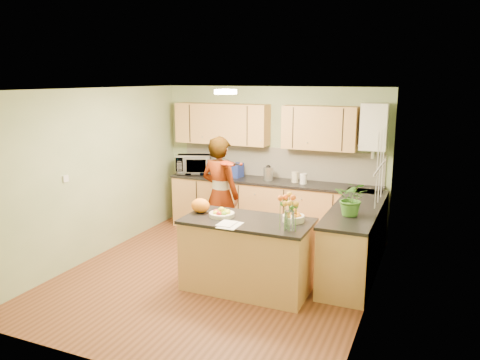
% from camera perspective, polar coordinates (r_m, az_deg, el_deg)
% --- Properties ---
extents(floor, '(4.50, 4.50, 0.00)m').
position_cam_1_polar(floor, '(6.54, -2.76, -11.48)').
color(floor, '#593019').
rests_on(floor, ground).
extents(ceiling, '(4.00, 4.50, 0.02)m').
position_cam_1_polar(ceiling, '(5.98, -3.01, 11.00)').
color(ceiling, silver).
rests_on(ceiling, wall_back).
extents(wall_back, '(4.00, 0.02, 2.50)m').
position_cam_1_polar(wall_back, '(8.18, 4.04, 2.54)').
color(wall_back, gray).
rests_on(wall_back, floor).
extents(wall_front, '(4.00, 0.02, 2.50)m').
position_cam_1_polar(wall_front, '(4.31, -16.18, -6.95)').
color(wall_front, gray).
rests_on(wall_front, floor).
extents(wall_left, '(0.02, 4.50, 2.50)m').
position_cam_1_polar(wall_left, '(7.23, -17.29, 0.70)').
color(wall_left, gray).
rests_on(wall_left, floor).
extents(wall_right, '(0.02, 4.50, 2.50)m').
position_cam_1_polar(wall_right, '(5.58, 15.92, -2.54)').
color(wall_right, gray).
rests_on(wall_right, floor).
extents(back_counter, '(3.64, 0.62, 0.94)m').
position_cam_1_polar(back_counter, '(8.04, 3.92, -3.32)').
color(back_counter, tan).
rests_on(back_counter, floor).
extents(right_counter, '(0.62, 2.24, 0.94)m').
position_cam_1_polar(right_counter, '(6.65, 13.92, -7.05)').
color(right_counter, tan).
rests_on(right_counter, floor).
extents(splashback, '(3.60, 0.02, 0.52)m').
position_cam_1_polar(splashback, '(8.15, 4.66, 2.13)').
color(splashback, white).
rests_on(splashback, back_counter).
extents(upper_cabinets, '(3.20, 0.34, 0.70)m').
position_cam_1_polar(upper_cabinets, '(8.00, 2.50, 6.67)').
color(upper_cabinets, tan).
rests_on(upper_cabinets, wall_back).
extents(boiler, '(0.40, 0.30, 0.86)m').
position_cam_1_polar(boiler, '(7.56, 16.04, 6.23)').
color(boiler, white).
rests_on(boiler, wall_back).
extents(window_right, '(0.01, 1.30, 1.05)m').
position_cam_1_polar(window_right, '(6.10, 16.76, 1.54)').
color(window_right, white).
rests_on(window_right, wall_right).
extents(light_switch, '(0.02, 0.09, 0.09)m').
position_cam_1_polar(light_switch, '(6.77, -20.48, 0.15)').
color(light_switch, white).
rests_on(light_switch, wall_left).
extents(ceiling_lamp, '(0.30, 0.30, 0.07)m').
position_cam_1_polar(ceiling_lamp, '(6.26, -1.78, 10.71)').
color(ceiling_lamp, '#FFEABF').
rests_on(ceiling_lamp, ceiling).
extents(peninsula_island, '(1.60, 0.82, 0.92)m').
position_cam_1_polar(peninsula_island, '(5.97, 0.88, -9.04)').
color(peninsula_island, tan).
rests_on(peninsula_island, floor).
extents(fruit_dish, '(0.32, 0.32, 0.11)m').
position_cam_1_polar(fruit_dish, '(5.94, -2.24, -4.02)').
color(fruit_dish, beige).
rests_on(fruit_dish, peninsula_island).
extents(orange_bowl, '(0.27, 0.27, 0.16)m').
position_cam_1_polar(orange_bowl, '(5.76, 6.54, -4.41)').
color(orange_bowl, beige).
rests_on(orange_bowl, peninsula_island).
extents(flower_vase, '(0.27, 0.27, 0.49)m').
position_cam_1_polar(flower_vase, '(5.37, 6.11, -2.74)').
color(flower_vase, silver).
rests_on(flower_vase, peninsula_island).
extents(orange_bag, '(0.27, 0.23, 0.19)m').
position_cam_1_polar(orange_bag, '(6.12, -4.85, -3.12)').
color(orange_bag, orange).
rests_on(orange_bag, peninsula_island).
extents(papers, '(0.23, 0.32, 0.01)m').
position_cam_1_polar(papers, '(5.59, -1.23, -5.50)').
color(papers, white).
rests_on(papers, peninsula_island).
extents(violinist, '(0.73, 0.56, 1.80)m').
position_cam_1_polar(violinist, '(7.12, -2.42, -1.82)').
color(violinist, '#E4AC8B').
rests_on(violinist, floor).
extents(violin, '(0.60, 0.52, 0.15)m').
position_cam_1_polar(violin, '(6.73, -1.73, 2.05)').
color(violin, '#4A1204').
rests_on(violin, violinist).
extents(microwave, '(0.71, 0.61, 0.33)m').
position_cam_1_polar(microwave, '(8.50, -5.66, 1.89)').
color(microwave, white).
rests_on(microwave, back_counter).
extents(blue_box, '(0.33, 0.26, 0.24)m').
position_cam_1_polar(blue_box, '(8.20, -0.79, 1.24)').
color(blue_box, navy).
rests_on(blue_box, back_counter).
extents(kettle, '(0.16, 0.16, 0.30)m').
position_cam_1_polar(kettle, '(7.93, 3.48, 0.87)').
color(kettle, silver).
rests_on(kettle, back_counter).
extents(jar_cream, '(0.15, 0.15, 0.18)m').
position_cam_1_polar(jar_cream, '(7.82, 6.72, 0.37)').
color(jar_cream, beige).
rests_on(jar_cream, back_counter).
extents(jar_white, '(0.11, 0.11, 0.17)m').
position_cam_1_polar(jar_white, '(7.72, 7.73, 0.16)').
color(jar_white, white).
rests_on(jar_white, back_counter).
extents(potted_plant, '(0.43, 0.38, 0.45)m').
position_cam_1_polar(potted_plant, '(6.01, 13.52, -2.19)').
color(potted_plant, '#3B7125').
rests_on(potted_plant, right_counter).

